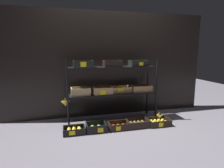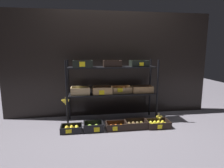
% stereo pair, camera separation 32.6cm
% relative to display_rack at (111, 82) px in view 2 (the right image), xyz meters
% --- Properties ---
extents(ground_plane, '(10.00, 10.00, 0.00)m').
position_rel_display_rack_xyz_m(ground_plane, '(0.02, 0.00, -0.71)').
color(ground_plane, slate).
extents(storefront_wall, '(3.93, 0.12, 1.95)m').
position_rel_display_rack_xyz_m(storefront_wall, '(0.02, 0.38, 0.27)').
color(storefront_wall, black).
rests_on(storefront_wall, ground_plane).
extents(display_rack, '(1.66, 0.39, 1.09)m').
position_rel_display_rack_xyz_m(display_rack, '(0.00, 0.00, 0.00)').
color(display_rack, black).
rests_on(display_rack, ground_plane).
extents(crate_ground_lemon, '(0.33, 0.23, 0.10)m').
position_rel_display_rack_xyz_m(crate_ground_lemon, '(-0.67, -0.40, -0.66)').
color(crate_ground_lemon, black).
rests_on(crate_ground_lemon, ground_plane).
extents(crate_ground_apple_green, '(0.31, 0.25, 0.13)m').
position_rel_display_rack_xyz_m(crate_ground_apple_green, '(-0.33, -0.39, -0.66)').
color(crate_ground_apple_green, black).
rests_on(crate_ground_apple_green, ground_plane).
extents(crate_ground_tangerine, '(0.33, 0.21, 0.12)m').
position_rel_display_rack_xyz_m(crate_ground_tangerine, '(0.03, -0.41, -0.66)').
color(crate_ground_tangerine, black).
rests_on(crate_ground_tangerine, ground_plane).
extents(crate_ground_kiwi, '(0.37, 0.26, 0.12)m').
position_rel_display_rack_xyz_m(crate_ground_kiwi, '(0.37, -0.38, -0.66)').
color(crate_ground_kiwi, black).
rests_on(crate_ground_kiwi, ground_plane).
extents(crate_ground_rightmost_lemon, '(0.37, 0.26, 0.11)m').
position_rel_display_rack_xyz_m(crate_ground_rightmost_lemon, '(0.72, -0.41, -0.66)').
color(crate_ground_rightmost_lemon, black).
rests_on(crate_ground_rightmost_lemon, ground_plane).
extents(banana_bunch_loose, '(0.13, 0.05, 0.11)m').
position_rel_display_rack_xyz_m(banana_bunch_loose, '(0.74, -0.42, -0.55)').
color(banana_bunch_loose, brown).
rests_on(banana_bunch_loose, crate_ground_rightmost_lemon).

